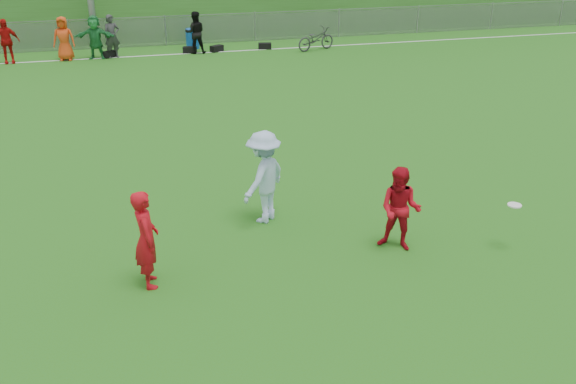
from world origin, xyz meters
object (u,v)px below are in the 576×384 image
object	(u,v)px
player_blue	(264,177)
bicycle	(316,39)
frisbee	(515,205)
player_red_left	(146,239)
recycling_bin	(192,39)
player_red_center	(400,209)

from	to	relation	value
player_blue	bicycle	distance (m)	16.36
player_blue	frisbee	xyz separation A→B (m)	(3.90, -2.22, -0.06)
player_red_left	recycling_bin	size ratio (longest dim) A/B	1.92
player_red_center	player_blue	distance (m)	2.64
player_red_left	player_blue	world-z (taller)	player_blue
frisbee	recycling_bin	world-z (taller)	frisbee
player_blue	recycling_bin	distance (m)	17.00
player_red_center	recycling_bin	xyz separation A→B (m)	(-1.18, 18.68, -0.34)
player_red_center	frisbee	distance (m)	1.96
player_red_center	player_blue	xyz separation A→B (m)	(-2.01, 1.71, 0.14)
player_red_left	recycling_bin	xyz separation A→B (m)	(3.12, 18.74, -0.39)
player_red_left	player_red_center	world-z (taller)	player_red_left
frisbee	recycling_bin	bearing A→B (deg)	99.10
player_red_left	frisbee	world-z (taller)	player_red_left
player_red_center	frisbee	world-z (taller)	player_red_center
player_red_left	frisbee	distance (m)	6.21
player_red_center	bicycle	distance (m)	17.41
player_red_left	recycling_bin	bearing A→B (deg)	-12.84
player_blue	recycling_bin	xyz separation A→B (m)	(0.83, 16.98, -0.47)
player_red_left	player_blue	distance (m)	2.89
player_red_left	player_red_center	size ratio (longest dim) A/B	1.07
player_blue	frisbee	world-z (taller)	player_blue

